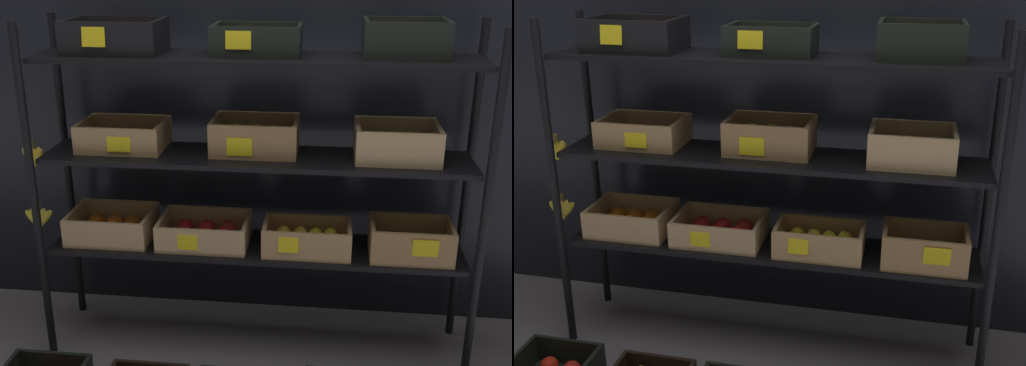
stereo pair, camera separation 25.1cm
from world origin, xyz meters
The scene contains 3 objects.
ground_plane centered at (0.00, 0.00, 0.00)m, with size 10.00×10.00×0.00m, color slate.
storefront_wall centered at (0.00, 0.37, 1.31)m, with size 4.10×0.12×2.62m, color black.
display_rack centered at (-0.02, 0.01, 0.83)m, with size 1.82×0.37×1.37m.
Camera 2 is at (0.52, -2.30, 1.60)m, focal length 44.53 mm.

